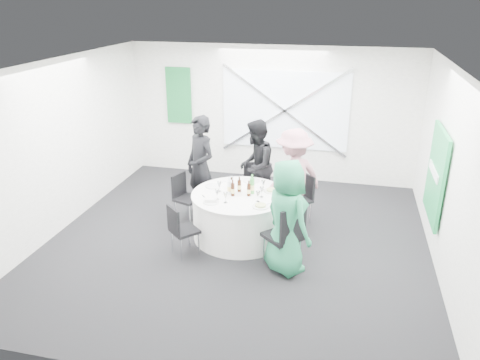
% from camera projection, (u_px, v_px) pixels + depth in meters
% --- Properties ---
extents(floor, '(6.00, 6.00, 0.00)m').
position_uv_depth(floor, '(237.00, 242.00, 7.56)').
color(floor, black).
rests_on(floor, ground).
extents(ceiling, '(6.00, 6.00, 0.00)m').
position_uv_depth(ceiling, '(237.00, 66.00, 6.52)').
color(ceiling, white).
rests_on(ceiling, wall_back).
extents(wall_back, '(6.00, 0.00, 6.00)m').
position_uv_depth(wall_back, '(271.00, 114.00, 9.75)').
color(wall_back, silver).
rests_on(wall_back, floor).
extents(wall_front, '(6.00, 0.00, 6.00)m').
position_uv_depth(wall_front, '(161.00, 265.00, 4.33)').
color(wall_front, silver).
rests_on(wall_front, floor).
extents(wall_left, '(0.00, 6.00, 6.00)m').
position_uv_depth(wall_left, '(60.00, 146.00, 7.68)').
color(wall_left, silver).
rests_on(wall_left, floor).
extents(wall_right, '(0.00, 6.00, 6.00)m').
position_uv_depth(wall_right, '(449.00, 177.00, 6.40)').
color(wall_right, silver).
rests_on(wall_right, floor).
extents(window_panel, '(2.60, 0.03, 1.60)m').
position_uv_depth(window_panel, '(285.00, 110.00, 9.62)').
color(window_panel, silver).
rests_on(window_panel, wall_back).
extents(window_brace_a, '(2.63, 0.05, 1.84)m').
position_uv_depth(window_brace_a, '(285.00, 111.00, 9.58)').
color(window_brace_a, silver).
rests_on(window_brace_a, window_panel).
extents(window_brace_b, '(2.63, 0.05, 1.84)m').
position_uv_depth(window_brace_b, '(285.00, 111.00, 9.58)').
color(window_brace_b, silver).
rests_on(window_brace_b, window_panel).
extents(green_banner, '(0.55, 0.04, 1.20)m').
position_uv_depth(green_banner, '(179.00, 96.00, 10.02)').
color(green_banner, '#125C2F').
rests_on(green_banner, wall_back).
extents(green_sign, '(0.05, 1.20, 1.40)m').
position_uv_depth(green_sign, '(436.00, 175.00, 7.03)').
color(green_sign, '#1B954A').
rests_on(green_sign, wall_right).
extents(banquet_table, '(1.56, 1.56, 0.76)m').
position_uv_depth(banquet_table, '(240.00, 215.00, 7.60)').
color(banquet_table, white).
rests_on(banquet_table, floor).
extents(chair_back, '(0.40, 0.41, 0.86)m').
position_uv_depth(chair_back, '(253.00, 183.00, 8.60)').
color(chair_back, black).
rests_on(chair_back, floor).
extents(chair_back_left, '(0.49, 0.49, 0.85)m').
position_uv_depth(chair_back_left, '(184.00, 194.00, 8.14)').
color(chair_back_left, black).
rests_on(chair_back_left, floor).
extents(chair_back_right, '(0.55, 0.54, 0.85)m').
position_uv_depth(chair_back_right, '(302.00, 195.00, 8.09)').
color(chair_back_right, black).
rests_on(chair_back_right, floor).
extents(chair_front_right, '(0.66, 0.66, 1.02)m').
position_uv_depth(chair_front_right, '(287.00, 232.00, 6.59)').
color(chair_front_right, black).
rests_on(chair_front_right, floor).
extents(chair_front_left, '(0.53, 0.53, 0.82)m').
position_uv_depth(chair_front_left, '(180.00, 227.00, 7.00)').
color(chair_front_left, black).
rests_on(chair_front_left, floor).
extents(person_man_back_left, '(0.79, 0.75, 1.82)m').
position_uv_depth(person_man_back_left, '(201.00, 167.00, 8.19)').
color(person_man_back_left, black).
rests_on(person_man_back_left, floor).
extents(person_man_back, '(0.47, 0.83, 1.69)m').
position_uv_depth(person_man_back, '(256.00, 166.00, 8.43)').
color(person_man_back, black).
rests_on(person_man_back, floor).
extents(person_woman_pink, '(1.16, 1.11, 1.70)m').
position_uv_depth(person_woman_pink, '(293.00, 178.00, 7.87)').
color(person_woman_pink, '#BC7986').
rests_on(person_woman_pink, floor).
extents(person_woman_green, '(0.96, 0.95, 1.68)m').
position_uv_depth(person_woman_green, '(287.00, 217.00, 6.50)').
color(person_woman_green, '#238055').
rests_on(person_woman_green, floor).
extents(plate_back, '(0.28, 0.28, 0.01)m').
position_uv_depth(plate_back, '(252.00, 181.00, 7.97)').
color(plate_back, silver).
rests_on(plate_back, banquet_table).
extents(plate_back_left, '(0.25, 0.25, 0.01)m').
position_uv_depth(plate_back_left, '(213.00, 186.00, 7.75)').
color(plate_back_left, silver).
rests_on(plate_back_left, banquet_table).
extents(plate_back_right, '(0.25, 0.25, 0.04)m').
position_uv_depth(plate_back_right, '(272.00, 190.00, 7.55)').
color(plate_back_right, silver).
rests_on(plate_back_right, banquet_table).
extents(plate_front_right, '(0.25, 0.25, 0.04)m').
position_uv_depth(plate_front_right, '(261.00, 206.00, 7.00)').
color(plate_front_right, silver).
rests_on(plate_front_right, banquet_table).
extents(plate_front_left, '(0.24, 0.24, 0.01)m').
position_uv_depth(plate_front_left, '(211.00, 202.00, 7.16)').
color(plate_front_left, silver).
rests_on(plate_front_left, banquet_table).
extents(napkin, '(0.20, 0.16, 0.05)m').
position_uv_depth(napkin, '(210.00, 200.00, 7.16)').
color(napkin, white).
rests_on(napkin, plate_front_left).
extents(beer_bottle_a, '(0.06, 0.06, 0.26)m').
position_uv_depth(beer_bottle_a, '(232.00, 186.00, 7.50)').
color(beer_bottle_a, '#351709').
rests_on(beer_bottle_a, banquet_table).
extents(beer_bottle_b, '(0.06, 0.06, 0.25)m').
position_uv_depth(beer_bottle_b, '(239.00, 186.00, 7.52)').
color(beer_bottle_b, '#351709').
rests_on(beer_bottle_b, banquet_table).
extents(beer_bottle_c, '(0.06, 0.06, 0.26)m').
position_uv_depth(beer_bottle_c, '(249.00, 190.00, 7.36)').
color(beer_bottle_c, '#351709').
rests_on(beer_bottle_c, banquet_table).
extents(beer_bottle_d, '(0.06, 0.06, 0.27)m').
position_uv_depth(beer_bottle_d, '(233.00, 190.00, 7.36)').
color(beer_bottle_d, '#351709').
rests_on(beer_bottle_d, banquet_table).
extents(green_water_bottle, '(0.08, 0.08, 0.32)m').
position_uv_depth(green_water_bottle, '(252.00, 186.00, 7.44)').
color(green_water_bottle, green).
rests_on(green_water_bottle, banquet_table).
extents(clear_water_bottle, '(0.08, 0.08, 0.29)m').
position_uv_depth(clear_water_bottle, '(230.00, 187.00, 7.43)').
color(clear_water_bottle, white).
rests_on(clear_water_bottle, banquet_table).
extents(wine_glass_a, '(0.07, 0.07, 0.17)m').
position_uv_depth(wine_glass_a, '(217.00, 192.00, 7.21)').
color(wine_glass_a, white).
rests_on(wine_glass_a, banquet_table).
extents(wine_glass_b, '(0.07, 0.07, 0.17)m').
position_uv_depth(wine_glass_b, '(219.00, 184.00, 7.51)').
color(wine_glass_b, white).
rests_on(wine_glass_b, banquet_table).
extents(wine_glass_c, '(0.07, 0.07, 0.17)m').
position_uv_depth(wine_glass_c, '(232.00, 179.00, 7.70)').
color(wine_glass_c, white).
rests_on(wine_glass_c, banquet_table).
extents(wine_glass_d, '(0.07, 0.07, 0.17)m').
position_uv_depth(wine_glass_d, '(262.00, 190.00, 7.30)').
color(wine_glass_d, white).
rests_on(wine_glass_d, banquet_table).
extents(wine_glass_e, '(0.07, 0.07, 0.17)m').
position_uv_depth(wine_glass_e, '(258.00, 194.00, 7.14)').
color(wine_glass_e, white).
rests_on(wine_glass_e, banquet_table).
extents(wine_glass_f, '(0.07, 0.07, 0.17)m').
position_uv_depth(wine_glass_f, '(225.00, 195.00, 7.10)').
color(wine_glass_f, white).
rests_on(wine_glass_f, banquet_table).
extents(wine_glass_g, '(0.07, 0.07, 0.17)m').
position_uv_depth(wine_glass_g, '(263.00, 183.00, 7.56)').
color(wine_glass_g, white).
rests_on(wine_glass_g, banquet_table).
extents(fork_a, '(0.10, 0.13, 0.01)m').
position_uv_depth(fork_a, '(256.00, 208.00, 6.98)').
color(fork_a, silver).
rests_on(fork_a, banquet_table).
extents(knife_a, '(0.12, 0.12, 0.01)m').
position_uv_depth(knife_a, '(269.00, 203.00, 7.11)').
color(knife_a, silver).
rests_on(knife_a, banquet_table).
extents(fork_b, '(0.09, 0.14, 0.01)m').
position_uv_depth(fork_b, '(223.00, 182.00, 7.92)').
color(fork_b, silver).
rests_on(fork_b, banquet_table).
extents(knife_b, '(0.09, 0.13, 0.01)m').
position_uv_depth(knife_b, '(210.00, 187.00, 7.72)').
color(knife_b, silver).
rests_on(knife_b, banquet_table).
extents(fork_c, '(0.11, 0.12, 0.01)m').
position_uv_depth(fork_c, '(204.00, 197.00, 7.35)').
color(fork_c, silver).
rests_on(fork_c, banquet_table).
extents(knife_c, '(0.10, 0.13, 0.01)m').
position_uv_depth(knife_c, '(211.00, 203.00, 7.12)').
color(knife_c, silver).
rests_on(knife_c, banquet_table).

